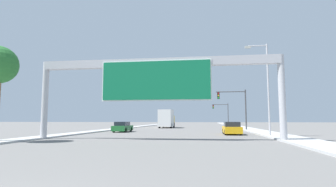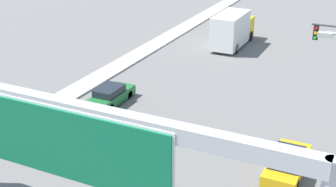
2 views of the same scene
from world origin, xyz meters
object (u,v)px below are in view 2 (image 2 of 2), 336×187
at_px(sign_gantry, 76,137).
at_px(car_mid_left, 287,163).
at_px(car_mid_right, 111,95).
at_px(truck_box_primary, 232,29).

relative_size(sign_gantry, car_mid_left, 4.41).
bearing_deg(car_mid_right, truck_box_primary, 78.75).
relative_size(sign_gantry, truck_box_primary, 2.75).
bearing_deg(car_mid_left, car_mid_right, 164.68).
distance_m(sign_gantry, car_mid_left, 12.58).
relative_size(car_mid_left, truck_box_primary, 0.62).
bearing_deg(sign_gantry, car_mid_left, 53.31).
relative_size(car_mid_left, car_mid_right, 1.07).
xyz_separation_m(sign_gantry, car_mid_right, (-7.00, 13.23, -4.61)).
distance_m(car_mid_left, car_mid_right, 14.52).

